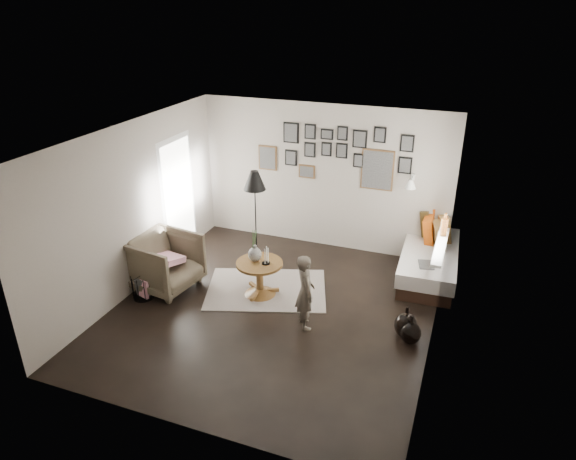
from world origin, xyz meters
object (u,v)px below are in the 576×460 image
at_px(pedestal_table, 260,280).
at_px(armchair, 165,262).
at_px(vase, 255,252).
at_px(child, 305,292).
at_px(floor_lamp, 255,184).
at_px(magazine_basket, 142,287).
at_px(daybed, 430,255).
at_px(demijohn_small, 411,333).
at_px(demijohn_large, 406,325).

relative_size(pedestal_table, armchair, 0.74).
height_order(vase, child, child).
bearing_deg(child, armchair, 51.25).
xyz_separation_m(vase, child, (1.00, -0.57, -0.16)).
height_order(floor_lamp, child, floor_lamp).
bearing_deg(magazine_basket, floor_lamp, 58.64).
relative_size(pedestal_table, daybed, 0.34).
bearing_deg(magazine_basket, vase, 25.14).
relative_size(armchair, demijohn_small, 2.24).
xyz_separation_m(demijohn_large, child, (-1.36, -0.24, 0.37)).
relative_size(demijohn_large, demijohn_small, 1.10).
xyz_separation_m(pedestal_table, floor_lamp, (-0.54, 1.09, 1.13)).
height_order(magazine_basket, child, child).
bearing_deg(floor_lamp, daybed, 10.77).
relative_size(armchair, demijohn_large, 2.04).
relative_size(floor_lamp, demijohn_small, 3.77).
bearing_deg(pedestal_table, demijohn_small, -10.16).
height_order(daybed, floor_lamp, floor_lamp).
bearing_deg(vase, demijohn_small, -10.29).
xyz_separation_m(vase, daybed, (2.44, 1.63, -0.40)).
distance_m(armchair, magazine_basket, 0.50).
distance_m(pedestal_table, daybed, 2.88).
height_order(floor_lamp, demijohn_large, floor_lamp).
bearing_deg(demijohn_small, armchair, 178.29).
relative_size(demijohn_small, child, 0.39).
bearing_deg(vase, floor_lamp, 113.18).
bearing_deg(demijohn_large, child, -169.85).
bearing_deg(vase, child, -29.55).
height_order(floor_lamp, demijohn_small, floor_lamp).
height_order(armchair, magazine_basket, armchair).
height_order(daybed, demijohn_large, daybed).
relative_size(daybed, magazine_basket, 5.51).
bearing_deg(demijohn_small, floor_lamp, 152.38).
height_order(armchair, floor_lamp, floor_lamp).
bearing_deg(vase, magazine_basket, -154.86).
relative_size(daybed, demijohn_large, 4.48).
bearing_deg(demijohn_small, vase, 169.71).
xyz_separation_m(daybed, demijohn_small, (-0.00, -2.07, -0.15)).
distance_m(vase, demijohn_large, 2.43).
height_order(pedestal_table, child, child).
bearing_deg(daybed, magazine_basket, -151.80).
distance_m(pedestal_table, demijohn_small, 2.40).
bearing_deg(demijohn_large, vase, 172.19).
height_order(vase, armchair, vase).
bearing_deg(pedestal_table, floor_lamp, 116.26).
xyz_separation_m(floor_lamp, child, (1.46, -1.64, -0.83)).
bearing_deg(floor_lamp, demijohn_large, -26.40).
relative_size(demijohn_large, child, 0.42).
relative_size(vase, demijohn_large, 1.08).
xyz_separation_m(magazine_basket, child, (2.56, 0.17, 0.36)).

